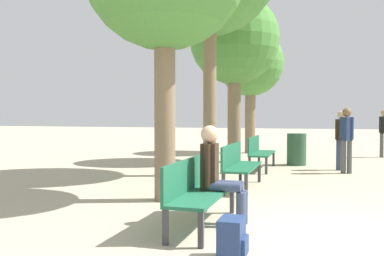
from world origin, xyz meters
TOP-DOWN VIEW (x-y plane):
  - ground_plane at (0.00, 0.00)m, footprint 80.00×80.00m
  - bench_row_0 at (-1.64, 0.00)m, footprint 0.50×1.83m
  - bench_row_1 at (-1.64, 3.02)m, footprint 0.50×1.83m
  - bench_row_2 at (-1.64, 6.04)m, footprint 0.50×1.83m
  - tree_row_2 at (-2.62, 7.65)m, footprint 2.74×2.74m
  - tree_row_3 at (-2.62, 10.84)m, footprint 2.51×2.51m
  - person_seated at (-1.40, 0.23)m, footprint 0.62×0.35m
  - backpack at (-0.94, -1.13)m, footprint 0.27×0.36m
  - pedestrian_near at (0.55, 5.88)m, footprint 0.33×0.29m
  - pedestrian_mid at (2.02, 10.47)m, footprint 0.33×0.27m
  - pedestrian_far at (0.45, 6.51)m, footprint 0.31×0.28m
  - trash_bin at (-0.73, 7.33)m, footprint 0.55×0.55m

SIDE VIEW (x-z plane):
  - ground_plane at x=0.00m, z-range 0.00..0.00m
  - backpack at x=-0.94m, z-range 0.00..0.42m
  - trash_bin at x=-0.73m, z-range 0.00..0.91m
  - bench_row_0 at x=-1.64m, z-range 0.07..0.94m
  - bench_row_1 at x=-1.64m, z-range 0.07..0.94m
  - bench_row_2 at x=-1.64m, z-range 0.07..0.94m
  - person_seated at x=-1.40m, z-range 0.04..1.35m
  - pedestrian_far at x=0.45m, z-range 0.11..1.67m
  - pedestrian_mid at x=2.02m, z-range 0.12..1.74m
  - pedestrian_near at x=0.55m, z-range 0.12..1.74m
  - tree_row_3 at x=-2.62m, z-range 1.03..5.69m
  - tree_row_2 at x=-2.62m, z-range 1.14..6.27m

